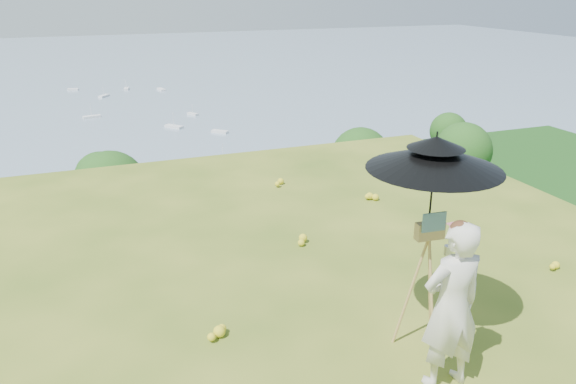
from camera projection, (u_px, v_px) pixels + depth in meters
name	position (u px, v px, depth m)	size (l,w,h in m)	color
ground	(200.00, 356.00, 5.79)	(14.00, 14.00, 0.00)	#42601B
shoreline_tier	(104.00, 264.00, 84.06)	(170.00, 28.00, 8.00)	#6B6756
bay_water	(76.00, 81.00, 227.84)	(700.00, 700.00, 0.00)	#758CA7
slope_trees	(109.00, 250.00, 41.69)	(110.00, 50.00, 6.00)	#245218
harbor_town	(99.00, 225.00, 81.79)	(110.00, 22.00, 5.00)	silver
moored_boats	(35.00, 127.00, 154.38)	(140.00, 140.00, 0.70)	silver
wildflowers	(194.00, 338.00, 5.99)	(10.00, 10.50, 0.12)	yellow
painter	(451.00, 306.00, 5.12)	(0.62, 0.41, 1.70)	silver
field_easel	(425.00, 281.00, 5.71)	(0.59, 0.59, 1.55)	#A78846
sun_umbrella	(432.00, 185.00, 5.38)	(1.30, 1.30, 1.05)	black
painter_cap	(461.00, 226.00, 4.84)	(0.19, 0.23, 0.10)	#D47485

